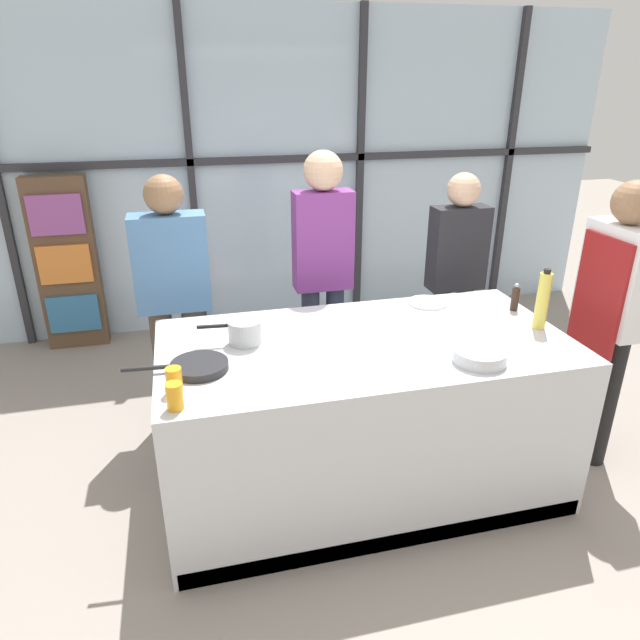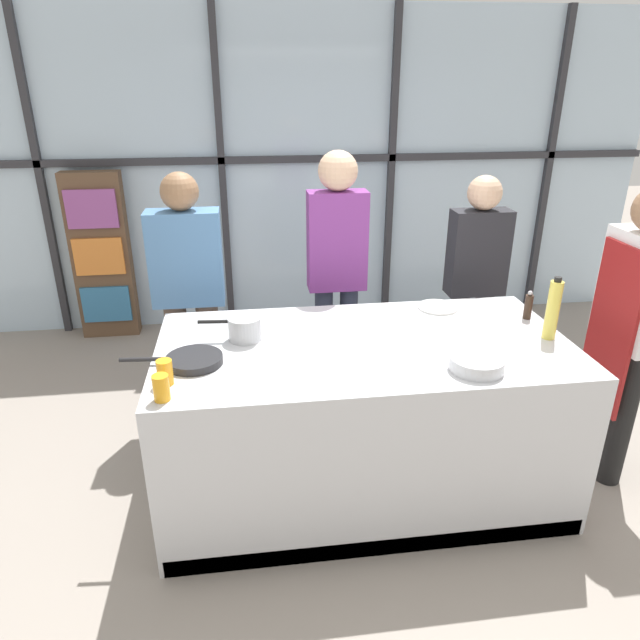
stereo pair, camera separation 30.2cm
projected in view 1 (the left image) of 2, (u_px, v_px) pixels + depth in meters
The scene contains 16 objects.
ground_plane at pixel (361, 481), 3.39m from camera, with size 18.00×18.00×0.00m, color gray.
back_window_wall at pixel (278, 174), 5.17m from camera, with size 6.40×0.10×2.80m.
bookshelf at pixel (67, 264), 4.85m from camera, with size 0.50×0.19×1.49m.
demo_island at pixel (363, 415), 3.21m from camera, with size 2.18×1.10×0.93m.
chef at pixel (610, 310), 3.29m from camera, with size 0.24×0.44×1.72m.
spectator_far_left at pixel (174, 292), 3.63m from camera, with size 0.46×0.24×1.69m.
spectator_center_left at pixel (323, 264), 3.80m from camera, with size 0.39×0.25×1.80m.
spectator_center_right at pixel (456, 271), 4.07m from camera, with size 0.40×0.23×1.63m.
frying_pan at pixel (198, 366), 2.71m from camera, with size 0.50×0.28×0.04m.
saucepan at pixel (244, 331), 2.97m from camera, with size 0.33×0.18×0.13m.
white_plate at pixel (427, 303), 3.51m from camera, with size 0.24×0.24×0.01m, color white.
mixing_bowl at pixel (480, 355), 2.79m from camera, with size 0.26×0.26×0.07m.
oil_bottle at pixel (543, 300), 3.11m from camera, with size 0.07×0.07×0.34m.
pepper_grinder at pixel (515, 298), 3.39m from camera, with size 0.05×0.05×0.17m.
juice_glass_near at pixel (175, 396), 2.38m from camera, with size 0.07×0.07×0.12m, color orange.
juice_glass_far at pixel (174, 380), 2.51m from camera, with size 0.07×0.07×0.12m, color orange.
Camera 1 is at (-0.89, -2.60, 2.22)m, focal length 32.00 mm.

